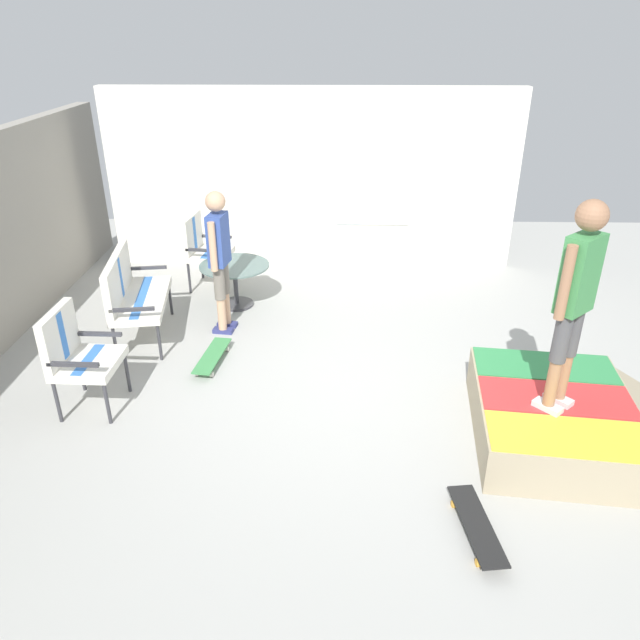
{
  "coord_description": "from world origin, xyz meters",
  "views": [
    {
      "loc": [
        -4.96,
        0.18,
        3.35
      ],
      "look_at": [
        0.34,
        0.3,
        0.7
      ],
      "focal_mm": 33.41,
      "sensor_mm": 36.0,
      "label": 1
    }
  ],
  "objects_px": {
    "skateboard_by_bench": "(212,356)",
    "patio_bench": "(130,290)",
    "patio_chair_near_house": "(202,245)",
    "person_watching": "(219,252)",
    "skate_ramp": "(556,418)",
    "person_skater": "(576,292)",
    "patio_table": "(235,277)",
    "skateboard_spare": "(477,525)",
    "patio_chair_by_wall": "(75,351)"
  },
  "relations": [
    {
      "from": "patio_chair_near_house",
      "to": "skateboard_by_bench",
      "type": "bearing_deg",
      "value": -166.71
    },
    {
      "from": "person_watching",
      "to": "skateboard_by_bench",
      "type": "bearing_deg",
      "value": 179.75
    },
    {
      "from": "patio_table",
      "to": "person_watching",
      "type": "xyz_separation_m",
      "value": [
        -0.7,
        0.04,
        0.59
      ]
    },
    {
      "from": "skate_ramp",
      "to": "patio_chair_near_house",
      "type": "distance_m",
      "value": 5.12
    },
    {
      "from": "skate_ramp",
      "to": "person_skater",
      "type": "bearing_deg",
      "value": 138.94
    },
    {
      "from": "skate_ramp",
      "to": "patio_chair_near_house",
      "type": "bearing_deg",
      "value": 48.33
    },
    {
      "from": "skateboard_spare",
      "to": "skate_ramp",
      "type": "bearing_deg",
      "value": -38.66
    },
    {
      "from": "patio_chair_near_house",
      "to": "patio_chair_by_wall",
      "type": "bearing_deg",
      "value": 169.0
    },
    {
      "from": "patio_bench",
      "to": "patio_table",
      "type": "relative_size",
      "value": 1.46
    },
    {
      "from": "patio_chair_near_house",
      "to": "patio_table",
      "type": "bearing_deg",
      "value": -139.57
    },
    {
      "from": "patio_chair_near_house",
      "to": "person_watching",
      "type": "relative_size",
      "value": 0.6
    },
    {
      "from": "patio_chair_near_house",
      "to": "skateboard_spare",
      "type": "height_order",
      "value": "patio_chair_near_house"
    },
    {
      "from": "patio_chair_by_wall",
      "to": "person_skater",
      "type": "xyz_separation_m",
      "value": [
        -0.52,
        -4.29,
        0.87
      ]
    },
    {
      "from": "patio_chair_by_wall",
      "to": "skateboard_by_bench",
      "type": "height_order",
      "value": "patio_chair_by_wall"
    },
    {
      "from": "person_skater",
      "to": "skateboard_spare",
      "type": "distance_m",
      "value": 1.93
    },
    {
      "from": "skateboard_spare",
      "to": "patio_chair_by_wall",
      "type": "bearing_deg",
      "value": 65.81
    },
    {
      "from": "patio_chair_near_house",
      "to": "patio_chair_by_wall",
      "type": "height_order",
      "value": "same"
    },
    {
      "from": "person_watching",
      "to": "skateboard_spare",
      "type": "height_order",
      "value": "person_watching"
    },
    {
      "from": "person_skater",
      "to": "patio_chair_near_house",
      "type": "bearing_deg",
      "value": 46.51
    },
    {
      "from": "skate_ramp",
      "to": "skateboard_by_bench",
      "type": "bearing_deg",
      "value": 69.44
    },
    {
      "from": "skateboard_by_bench",
      "to": "skateboard_spare",
      "type": "height_order",
      "value": "same"
    },
    {
      "from": "patio_chair_by_wall",
      "to": "person_skater",
      "type": "bearing_deg",
      "value": -96.93
    },
    {
      "from": "patio_chair_by_wall",
      "to": "skateboard_by_bench",
      "type": "distance_m",
      "value": 1.48
    },
    {
      "from": "patio_bench",
      "to": "skateboard_spare",
      "type": "relative_size",
      "value": 1.61
    },
    {
      "from": "patio_chair_near_house",
      "to": "person_skater",
      "type": "distance_m",
      "value": 5.19
    },
    {
      "from": "skate_ramp",
      "to": "skateboard_by_bench",
      "type": "height_order",
      "value": "skate_ramp"
    },
    {
      "from": "patio_table",
      "to": "skateboard_spare",
      "type": "xyz_separation_m",
      "value": [
        -3.91,
        -2.34,
        -0.32
      ]
    },
    {
      "from": "skate_ramp",
      "to": "person_watching",
      "type": "distance_m",
      "value": 3.96
    },
    {
      "from": "skate_ramp",
      "to": "skateboard_by_bench",
      "type": "xyz_separation_m",
      "value": [
        1.24,
        3.31,
        -0.13
      ]
    },
    {
      "from": "patio_chair_near_house",
      "to": "skateboard_spare",
      "type": "bearing_deg",
      "value": -147.63
    },
    {
      "from": "patio_bench",
      "to": "person_watching",
      "type": "relative_size",
      "value": 0.77
    },
    {
      "from": "skate_ramp",
      "to": "patio_chair_near_house",
      "type": "xyz_separation_m",
      "value": [
        3.4,
        3.82,
        0.4
      ]
    },
    {
      "from": "person_watching",
      "to": "skate_ramp",
      "type": "bearing_deg",
      "value": -121.78
    },
    {
      "from": "skateboard_by_bench",
      "to": "patio_chair_near_house",
      "type": "bearing_deg",
      "value": 13.29
    },
    {
      "from": "patio_chair_near_house",
      "to": "patio_chair_by_wall",
      "type": "xyz_separation_m",
      "value": [
        -3.0,
        0.58,
        0.0
      ]
    },
    {
      "from": "skate_ramp",
      "to": "patio_bench",
      "type": "xyz_separation_m",
      "value": [
        1.82,
        4.32,
        0.4
      ]
    },
    {
      "from": "patio_bench",
      "to": "person_watching",
      "type": "bearing_deg",
      "value": -77.61
    },
    {
      "from": "person_watching",
      "to": "patio_table",
      "type": "bearing_deg",
      "value": -3.07
    },
    {
      "from": "patio_bench",
      "to": "patio_table",
      "type": "height_order",
      "value": "patio_bench"
    },
    {
      "from": "skateboard_by_bench",
      "to": "patio_bench",
      "type": "bearing_deg",
      "value": 60.0
    },
    {
      "from": "patio_chair_near_house",
      "to": "skateboard_spare",
      "type": "distance_m",
      "value": 5.42
    },
    {
      "from": "patio_chair_by_wall",
      "to": "patio_chair_near_house",
      "type": "bearing_deg",
      "value": -11.0
    },
    {
      "from": "skate_ramp",
      "to": "patio_chair_near_house",
      "type": "height_order",
      "value": "patio_chair_near_house"
    },
    {
      "from": "patio_chair_by_wall",
      "to": "person_watching",
      "type": "xyz_separation_m",
      "value": [
        1.65,
        -1.1,
        0.38
      ]
    },
    {
      "from": "patio_table",
      "to": "patio_bench",
      "type": "bearing_deg",
      "value": 131.37
    },
    {
      "from": "patio_bench",
      "to": "patio_chair_near_house",
      "type": "relative_size",
      "value": 1.29
    },
    {
      "from": "skate_ramp",
      "to": "person_skater",
      "type": "height_order",
      "value": "person_skater"
    },
    {
      "from": "patio_chair_by_wall",
      "to": "skateboard_by_bench",
      "type": "relative_size",
      "value": 1.24
    },
    {
      "from": "patio_chair_by_wall",
      "to": "person_watching",
      "type": "relative_size",
      "value": 0.6
    },
    {
      "from": "patio_chair_by_wall",
      "to": "skateboard_by_bench",
      "type": "xyz_separation_m",
      "value": [
        0.84,
        -1.09,
        -0.53
      ]
    }
  ]
}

